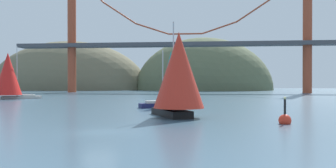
% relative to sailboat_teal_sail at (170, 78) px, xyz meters
% --- Properties ---
extents(ground_plane, '(360.00, 360.00, 0.00)m').
position_rel_sailboat_teal_sail_xyz_m(ground_plane, '(-2.38, -26.27, -4.18)').
color(ground_plane, '#426075').
extents(headland_center, '(58.60, 44.00, 44.75)m').
position_rel_sailboat_teal_sail_xyz_m(headland_center, '(2.62, 108.73, -4.18)').
color(headland_center, '#5B6647').
rests_on(headland_center, ground_plane).
extents(headland_left, '(71.32, 44.00, 43.12)m').
position_rel_sailboat_teal_sail_xyz_m(headland_left, '(-57.38, 108.73, -4.18)').
color(headland_left, '#6B664C').
rests_on(headland_left, ground_plane).
extents(suspension_bridge, '(112.40, 6.00, 40.88)m').
position_rel_sailboat_teal_sail_xyz_m(suspension_bridge, '(-2.38, 68.73, 13.69)').
color(suspension_bridge, '#A34228').
rests_on(suspension_bridge, ground_plane).
extents(sailboat_teal_sail, '(6.85, 5.10, 8.07)m').
position_rel_sailboat_teal_sail_xyz_m(sailboat_teal_sail, '(0.00, 0.00, 0.00)').
color(sailboat_teal_sail, '#191E4C').
rests_on(sailboat_teal_sail, ground_plane).
extents(sailboat_red_spinnaker, '(10.09, 8.25, 11.17)m').
position_rel_sailboat_teal_sail_xyz_m(sailboat_red_spinnaker, '(-36.20, 21.15, 0.89)').
color(sailboat_red_spinnaker, '#B7B2A8').
rests_on(sailboat_red_spinnaker, ground_plane).
extents(sailboat_scarlet_sail, '(6.97, 9.06, 9.97)m').
position_rel_sailboat_teal_sail_xyz_m(sailboat_scarlet_sail, '(2.46, -15.08, 0.43)').
color(sailboat_scarlet_sail, black).
rests_on(sailboat_scarlet_sail, ground_plane).
extents(channel_buoy, '(1.10, 1.10, 2.64)m').
position_rel_sailboat_teal_sail_xyz_m(channel_buoy, '(12.15, -19.38, -3.81)').
color(channel_buoy, red).
rests_on(channel_buoy, ground_plane).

